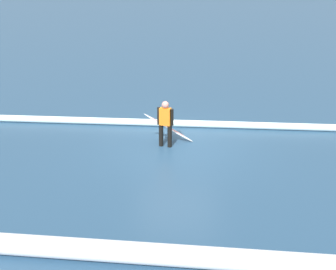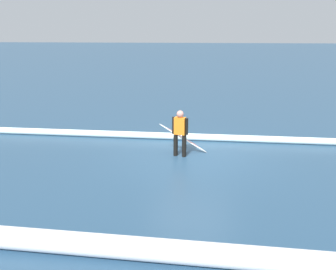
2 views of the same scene
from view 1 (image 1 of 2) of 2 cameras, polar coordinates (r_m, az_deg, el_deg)
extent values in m
plane|color=navy|center=(13.46, 1.24, -1.57)|extent=(154.12, 154.12, 0.00)
cylinder|color=black|center=(13.42, -0.92, -0.01)|extent=(0.14, 0.14, 0.71)
cylinder|color=black|center=(13.34, 0.23, -0.14)|extent=(0.14, 0.14, 0.71)
cube|color=orange|center=(13.17, -0.35, 2.44)|extent=(0.38, 0.28, 0.53)
sphere|color=#AE7569|center=(13.05, -0.36, 3.98)|extent=(0.22, 0.22, 0.22)
cylinder|color=black|center=(13.23, -1.24, 2.53)|extent=(0.09, 0.17, 0.54)
cylinder|color=black|center=(13.11, 0.54, 2.34)|extent=(0.09, 0.14, 0.54)
ellipsoid|color=white|center=(13.65, 0.10, 0.94)|extent=(1.58, 0.38, 1.00)
ellipsoid|color=red|center=(13.65, 0.10, 0.96)|extent=(1.26, 0.20, 0.81)
cylinder|color=white|center=(15.11, 7.94, 1.34)|extent=(19.80, 1.13, 0.24)
cylinder|color=white|center=(8.65, 20.17, -15.82)|extent=(16.22, 1.54, 0.42)
camera|label=2|loc=(1.50, 0.02, -36.89)|focal=41.98mm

